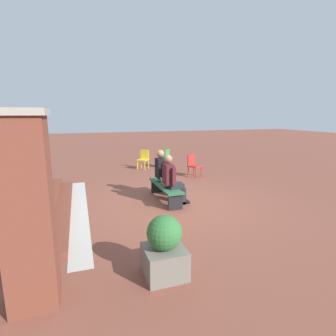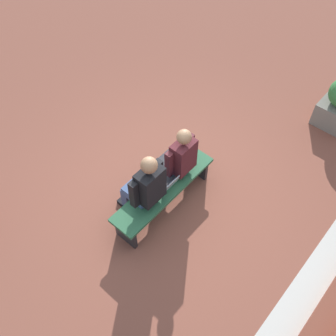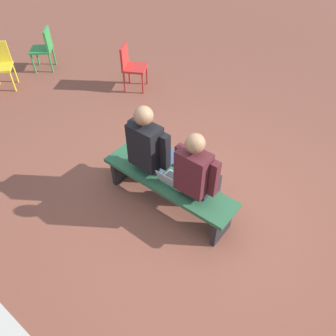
{
  "view_description": "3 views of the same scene",
  "coord_description": "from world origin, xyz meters",
  "px_view_note": "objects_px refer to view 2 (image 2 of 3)",
  "views": [
    {
      "loc": [
        -6.38,
        2.34,
        2.36
      ],
      "look_at": [
        0.51,
        -0.01,
        0.88
      ],
      "focal_mm": 28.0,
      "sensor_mm": 36.0,
      "label": 1
    },
    {
      "loc": [
        2.74,
        2.34,
        5.05
      ],
      "look_at": [
        0.24,
        0.16,
        0.86
      ],
      "focal_mm": 42.0,
      "sensor_mm": 36.0,
      "label": 2
    },
    {
      "loc": [
        -1.43,
        2.34,
        3.31
      ],
      "look_at": [
        0.21,
        0.26,
        0.8
      ],
      "focal_mm": 35.0,
      "sensor_mm": 36.0,
      "label": 3
    }
  ],
  "objects_px": {
    "person_student": "(177,158)",
    "laptop": "(168,183)",
    "person_adult": "(145,186)",
    "bench": "(164,191)"
  },
  "relations": [
    {
      "from": "person_student",
      "to": "laptop",
      "type": "distance_m",
      "value": 0.38
    },
    {
      "from": "person_adult",
      "to": "laptop",
      "type": "bearing_deg",
      "value": 167.83
    },
    {
      "from": "laptop",
      "to": "bench",
      "type": "bearing_deg",
      "value": -9.19
    },
    {
      "from": "person_student",
      "to": "person_adult",
      "type": "height_order",
      "value": "person_adult"
    },
    {
      "from": "person_adult",
      "to": "laptop",
      "type": "relative_size",
      "value": 4.35
    },
    {
      "from": "bench",
      "to": "person_student",
      "type": "height_order",
      "value": "person_student"
    },
    {
      "from": "person_student",
      "to": "laptop",
      "type": "relative_size",
      "value": 4.19
    },
    {
      "from": "person_adult",
      "to": "person_student",
      "type": "bearing_deg",
      "value": 179.76
    },
    {
      "from": "laptop",
      "to": "person_student",
      "type": "bearing_deg",
      "value": -165.23
    },
    {
      "from": "person_student",
      "to": "laptop",
      "type": "xyz_separation_m",
      "value": [
        0.3,
        0.08,
        -0.22
      ]
    }
  ]
}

